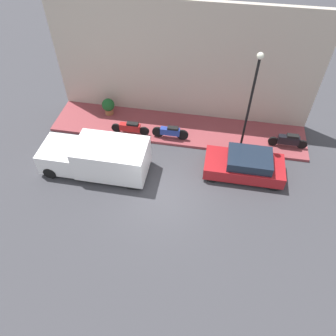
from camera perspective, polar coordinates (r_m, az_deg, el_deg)
ground_plane at (r=15.60m, az=-1.11°, el=-4.65°), size 60.00×60.00×0.00m
sidewalk at (r=18.87m, az=1.67°, el=6.83°), size 2.74×14.26×0.15m
building_facade at (r=18.28m, az=2.67°, el=17.60°), size 0.30×14.26×6.57m
parked_car at (r=16.46m, az=13.29°, el=0.54°), size 1.81×3.85×1.28m
delivery_van at (r=16.38m, az=-12.35°, el=1.88°), size 2.03×5.26×1.77m
motorcycle_red at (r=18.31m, az=-6.58°, el=7.02°), size 0.30×2.14×0.75m
motorcycle_blue at (r=17.88m, az=0.42°, el=6.32°), size 0.30×2.00×0.78m
motorcycle_black at (r=18.49m, az=20.26°, el=4.55°), size 0.30×2.03×0.82m
streetlamp at (r=15.94m, az=14.37°, el=12.21°), size 0.31×0.31×5.44m
potted_plant at (r=19.83m, az=-10.35°, el=10.59°), size 0.74×0.74×1.00m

